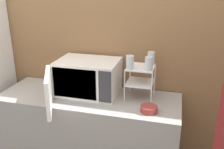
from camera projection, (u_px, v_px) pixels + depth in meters
wall_back at (99, 45)px, 2.51m from camera, size 8.00×0.06×2.60m
counter at (90, 136)px, 2.49m from camera, size 1.69×0.60×0.89m
microwave at (87, 78)px, 2.35m from camera, size 0.60×0.81×0.33m
dish_rack at (140, 76)px, 2.24m from camera, size 0.25×0.26×0.30m
glass_front_left at (130, 62)px, 2.13m from camera, size 0.07×0.07×0.12m
glass_back_right at (151, 58)px, 2.25m from camera, size 0.07×0.07×0.12m
glass_front_right at (149, 64)px, 2.10m from camera, size 0.07×0.07×0.12m
bowl at (149, 109)px, 2.05m from camera, size 0.14×0.14×0.05m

